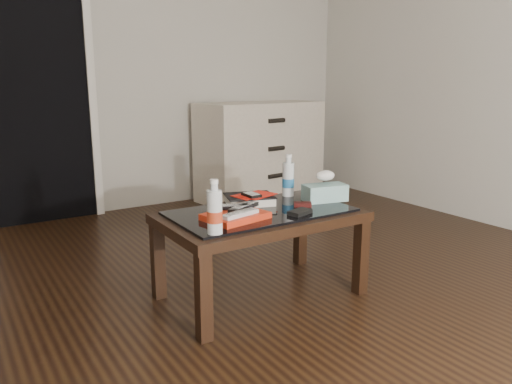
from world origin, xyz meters
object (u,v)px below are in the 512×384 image
coffee_table (261,222)px  tissue_box (325,193)px  water_bottle_right (288,175)px  dresser (261,151)px  textbook (249,199)px  water_bottle_left (215,207)px

coffee_table → tissue_box: size_ratio=4.35×
water_bottle_right → tissue_box: size_ratio=1.03×
dresser → textbook: 2.10m
dresser → water_bottle_right: 1.92m
coffee_table → dresser: dresser is taller
water_bottle_right → tissue_box: 0.24m
dresser → water_bottle_left: 2.63m
water_bottle_right → dresser: bearing=61.6°
textbook → water_bottle_right: size_ratio=1.05×
water_bottle_right → coffee_table: bearing=-148.9°
water_bottle_left → tissue_box: (0.78, 0.20, -0.07)m
dresser → textbook: size_ratio=5.00×
coffee_table → tissue_box: bearing=-2.5°
textbook → water_bottle_right: 0.30m
coffee_table → textbook: bearing=80.4°
tissue_box → dresser: bearing=79.5°
coffee_table → textbook: 0.17m
coffee_table → dresser: size_ratio=0.80×
water_bottle_left → water_bottle_right: 0.80m
dresser → water_bottle_right: (-0.91, -1.69, 0.13)m
dresser → textbook: dresser is taller
dresser → water_bottle_left: (-1.60, -2.09, 0.13)m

